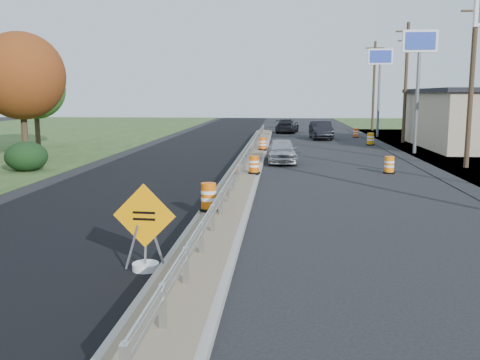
# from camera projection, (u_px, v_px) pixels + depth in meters

# --- Properties ---
(ground) EXTENTS (140.00, 140.00, 0.00)m
(ground) POSITION_uv_depth(u_px,v_px,m) (233.00, 197.00, 20.19)
(ground) COLOR black
(ground) RESTS_ON ground
(milled_overlay) EXTENTS (7.20, 120.00, 0.01)m
(milled_overlay) POSITION_uv_depth(u_px,v_px,m) (172.00, 163.00, 30.38)
(milled_overlay) COLOR black
(milled_overlay) RESTS_ON ground
(median) EXTENTS (1.60, 55.00, 0.23)m
(median) POSITION_uv_depth(u_px,v_px,m) (247.00, 166.00, 28.05)
(median) COLOR gray
(median) RESTS_ON ground
(guardrail) EXTENTS (0.10, 46.15, 0.72)m
(guardrail) POSITION_uv_depth(u_px,v_px,m) (248.00, 152.00, 28.93)
(guardrail) COLOR silver
(guardrail) RESTS_ON median
(pylon_sign_mid) EXTENTS (2.20, 0.30, 7.90)m
(pylon_sign_mid) POSITION_uv_depth(u_px,v_px,m) (419.00, 53.00, 34.10)
(pylon_sign_mid) COLOR slate
(pylon_sign_mid) RESTS_ON ground
(pylon_sign_north) EXTENTS (2.20, 0.30, 7.90)m
(pylon_sign_north) POSITION_uv_depth(u_px,v_px,m) (380.00, 65.00, 47.88)
(pylon_sign_north) COLOR slate
(pylon_sign_north) RESTS_ON ground
(utility_pole_smid) EXTENTS (1.90, 0.26, 9.40)m
(utility_pole_smid) POSITION_uv_depth(u_px,v_px,m) (472.00, 73.00, 27.38)
(utility_pole_smid) COLOR #473523
(utility_pole_smid) RESTS_ON ground
(utility_pole_nmid) EXTENTS (1.90, 0.26, 9.40)m
(utility_pole_nmid) POSITION_uv_depth(u_px,v_px,m) (406.00, 80.00, 42.14)
(utility_pole_nmid) COLOR #473523
(utility_pole_nmid) RESTS_ON ground
(utility_pole_north) EXTENTS (1.90, 0.26, 9.40)m
(utility_pole_north) POSITION_uv_depth(u_px,v_px,m) (374.00, 84.00, 56.91)
(utility_pole_north) COLOR #473523
(utility_pole_north) RESTS_ON ground
(hedge_north) EXTENTS (2.09, 2.09, 1.52)m
(hedge_north) POSITION_uv_depth(u_px,v_px,m) (26.00, 156.00, 26.83)
(hedge_north) COLOR black
(hedge_north) RESTS_ON ground
(tree_near_red) EXTENTS (4.95, 4.95, 7.35)m
(tree_near_red) POSITION_uv_depth(u_px,v_px,m) (21.00, 76.00, 30.28)
(tree_near_red) COLOR #473523
(tree_near_red) RESTS_ON ground
(tree_near_back) EXTENTS (4.29, 4.29, 6.37)m
(tree_near_back) POSITION_uv_depth(u_px,v_px,m) (35.00, 89.00, 38.49)
(tree_near_back) COLOR #473523
(tree_near_back) RESTS_ON ground
(caution_sign) EXTENTS (1.40, 0.58, 1.93)m
(caution_sign) POSITION_uv_depth(u_px,v_px,m) (145.00, 249.00, 11.65)
(caution_sign) COLOR white
(caution_sign) RESTS_ON ground
(barrel_median_near) EXTENTS (0.60, 0.60, 0.87)m
(barrel_median_near) POSITION_uv_depth(u_px,v_px,m) (209.00, 197.00, 16.65)
(barrel_median_near) COLOR black
(barrel_median_near) RESTS_ON median
(barrel_median_mid) EXTENTS (0.56, 0.56, 0.82)m
(barrel_median_mid) POSITION_uv_depth(u_px,v_px,m) (254.00, 165.00, 24.53)
(barrel_median_mid) COLOR black
(barrel_median_mid) RESTS_ON median
(barrel_median_far) EXTENTS (0.56, 0.56, 0.82)m
(barrel_median_far) POSITION_uv_depth(u_px,v_px,m) (263.00, 144.00, 35.09)
(barrel_median_far) COLOR black
(barrel_median_far) RESTS_ON median
(barrel_shoulder_near) EXTENTS (0.57, 0.57, 0.84)m
(barrel_shoulder_near) POSITION_uv_depth(u_px,v_px,m) (389.00, 165.00, 26.17)
(barrel_shoulder_near) COLOR black
(barrel_shoulder_near) RESTS_ON ground
(barrel_shoulder_mid) EXTENTS (0.65, 0.65, 0.95)m
(barrel_shoulder_mid) POSITION_uv_depth(u_px,v_px,m) (371.00, 139.00, 40.82)
(barrel_shoulder_mid) COLOR black
(barrel_shoulder_mid) RESTS_ON ground
(barrel_shoulder_far) EXTENTS (0.56, 0.56, 0.82)m
(barrel_shoulder_far) POSITION_uv_depth(u_px,v_px,m) (356.00, 133.00, 48.36)
(barrel_shoulder_far) COLOR black
(barrel_shoulder_far) RESTS_ON ground
(car_silver) EXTENTS (1.84, 4.12, 1.38)m
(car_silver) POSITION_uv_depth(u_px,v_px,m) (282.00, 151.00, 30.20)
(car_silver) COLOR #AEAEB3
(car_silver) RESTS_ON ground
(car_dark_mid) EXTENTS (1.91, 4.85, 1.57)m
(car_dark_mid) POSITION_uv_depth(u_px,v_px,m) (321.00, 130.00, 46.51)
(car_dark_mid) COLOR black
(car_dark_mid) RESTS_ON ground
(car_dark_far) EXTENTS (2.58, 5.15, 1.44)m
(car_dark_far) POSITION_uv_depth(u_px,v_px,m) (287.00, 126.00, 54.13)
(car_dark_far) COLOR black
(car_dark_far) RESTS_ON ground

